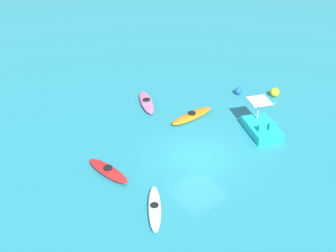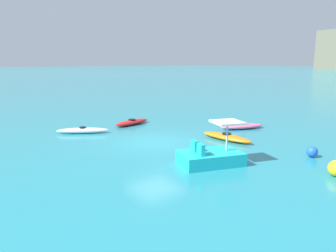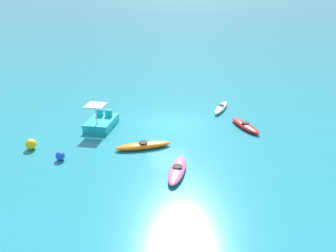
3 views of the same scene
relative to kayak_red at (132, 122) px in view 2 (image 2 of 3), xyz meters
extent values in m
plane|color=teal|center=(4.48, -1.45, -0.16)|extent=(600.00, 600.00, 0.00)
ellipsoid|color=red|center=(0.00, 0.00, 0.00)|extent=(1.23, 2.81, 0.32)
cylinder|color=black|center=(0.00, 0.00, 0.18)|extent=(0.53, 0.53, 0.05)
ellipsoid|color=white|center=(0.37, -3.48, 0.00)|extent=(2.04, 2.75, 0.32)
cylinder|color=black|center=(0.37, -3.48, 0.18)|extent=(0.49, 0.49, 0.05)
ellipsoid|color=pink|center=(5.21, 4.55, 0.00)|extent=(1.69, 2.85, 0.32)
cylinder|color=black|center=(5.21, 4.55, 0.18)|extent=(0.59, 0.59, 0.05)
ellipsoid|color=orange|center=(6.48, 1.68, 0.00)|extent=(3.02, 0.95, 0.32)
cylinder|color=black|center=(6.48, 1.68, 0.18)|extent=(0.50, 0.50, 0.05)
cube|color=#19B7C6|center=(8.68, -1.79, 0.09)|extent=(2.24, 2.77, 0.50)
cube|color=#19B7C6|center=(8.21, -2.20, 0.56)|extent=(0.47, 0.30, 0.44)
cube|color=#19B7C6|center=(8.77, -2.41, 0.56)|extent=(0.47, 0.30, 0.44)
cylinder|color=#B2B2B7|center=(8.92, -1.13, 0.89)|extent=(0.08, 0.08, 1.10)
cube|color=silver|center=(8.92, -1.13, 1.48)|extent=(1.41, 1.41, 0.08)
sphere|color=blue|center=(10.70, 2.26, 0.07)|extent=(0.47, 0.47, 0.47)
camera|label=1|loc=(-7.52, -15.51, 13.49)|focal=47.62mm
camera|label=2|loc=(16.92, -10.43, 3.78)|focal=33.54mm
camera|label=3|loc=(8.06, 17.78, 7.79)|focal=35.66mm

